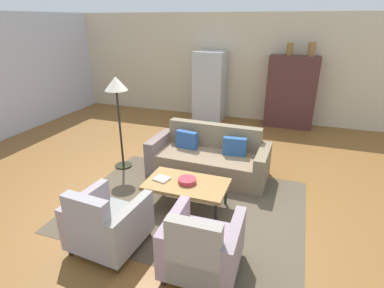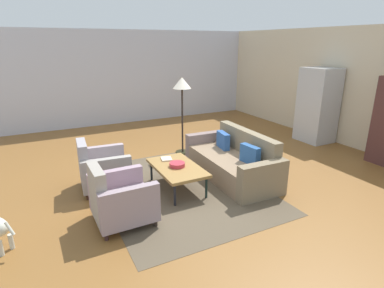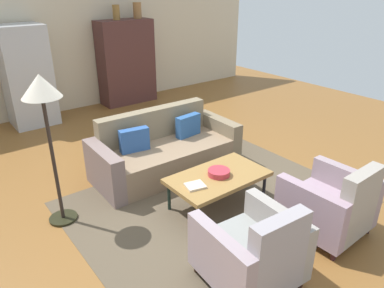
% 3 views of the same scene
% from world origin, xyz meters
% --- Properties ---
extents(ground_plane, '(11.94, 11.94, 0.00)m').
position_xyz_m(ground_plane, '(0.00, 0.00, 0.00)').
color(ground_plane, brown).
extents(wall_back, '(9.95, 0.12, 2.80)m').
position_xyz_m(wall_back, '(0.00, 4.36, 1.40)').
color(wall_back, beige).
rests_on(wall_back, ground).
extents(wall_left, '(0.12, 8.71, 2.80)m').
position_xyz_m(wall_left, '(-4.97, 0.00, 1.40)').
color(wall_left, silver).
rests_on(wall_left, ground).
extents(area_rug, '(3.40, 2.60, 0.01)m').
position_xyz_m(area_rug, '(0.11, -0.36, 0.00)').
color(area_rug, brown).
rests_on(area_rug, ground).
extents(couch, '(2.12, 0.95, 0.86)m').
position_xyz_m(couch, '(0.11, 0.78, 0.29)').
color(couch, '#876E54').
rests_on(couch, ground).
extents(coffee_table, '(1.20, 0.70, 0.42)m').
position_xyz_m(coffee_table, '(0.11, -0.41, 0.38)').
color(coffee_table, black).
rests_on(coffee_table, ground).
extents(armchair_left, '(0.86, 0.86, 0.88)m').
position_xyz_m(armchair_left, '(-0.49, -1.58, 0.34)').
color(armchair_left, '#382316').
rests_on(armchair_left, ground).
extents(armchair_right, '(0.82, 0.82, 0.88)m').
position_xyz_m(armchair_right, '(0.71, -1.58, 0.34)').
color(armchair_right, '#311C20').
rests_on(armchair_right, ground).
extents(fruit_bowl, '(0.27, 0.27, 0.07)m').
position_xyz_m(fruit_bowl, '(0.12, -0.41, 0.45)').
color(fruit_bowl, '#B5303C').
rests_on(fruit_bowl, coffee_table).
extents(book_stack, '(0.25, 0.23, 0.02)m').
position_xyz_m(book_stack, '(-0.27, -0.45, 0.43)').
color(book_stack, beige).
rests_on(book_stack, coffee_table).
extents(refrigerator, '(0.80, 0.73, 1.85)m').
position_xyz_m(refrigerator, '(-0.82, 3.91, 0.93)').
color(refrigerator, '#B7BABF').
rests_on(refrigerator, ground).
extents(floor_lamp, '(0.40, 0.40, 1.72)m').
position_xyz_m(floor_lamp, '(-1.51, 0.47, 1.44)').
color(floor_lamp, black).
rests_on(floor_lamp, ground).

